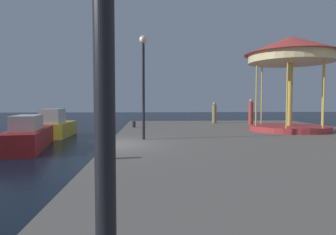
# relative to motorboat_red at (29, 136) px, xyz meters

# --- Properties ---
(ground_plane) EXTENTS (120.00, 120.00, 0.00)m
(ground_plane) POSITION_rel_motorboat_red_xyz_m (4.69, -4.17, -0.69)
(ground_plane) COLOR black
(quay_dock) EXTENTS (14.40, 28.66, 0.80)m
(quay_dock) POSITION_rel_motorboat_red_xyz_m (11.88, -4.17, -0.29)
(quay_dock) COLOR slate
(quay_dock) RESTS_ON ground
(motorboat_red) EXTENTS (2.69, 6.08, 1.79)m
(motorboat_red) POSITION_rel_motorboat_red_xyz_m (0.00, 0.00, 0.00)
(motorboat_red) COLOR maroon
(motorboat_red) RESTS_ON ground
(motorboat_yellow) EXTENTS (1.94, 4.21, 2.01)m
(motorboat_yellow) POSITION_rel_motorboat_red_xyz_m (-0.27, 5.48, 0.06)
(motorboat_yellow) COLOR gold
(motorboat_yellow) RESTS_ON ground
(carousel) EXTENTS (5.28, 5.28, 5.47)m
(carousel) POSITION_rel_motorboat_red_xyz_m (14.56, 0.71, 4.23)
(carousel) COLOR #B23333
(carousel) RESTS_ON quay_dock
(lamp_post_mid_promenade) EXTENTS (0.36, 0.36, 4.61)m
(lamp_post_mid_promenade) POSITION_rel_motorboat_red_xyz_m (6.12, -2.73, 3.24)
(lamp_post_mid_promenade) COLOR black
(lamp_post_mid_promenade) RESTS_ON quay_dock
(bollard_north) EXTENTS (0.24, 0.24, 0.40)m
(bollard_north) POSITION_rel_motorboat_red_xyz_m (5.36, 3.66, 0.31)
(bollard_north) COLOR #2D2D33
(bollard_north) RESTS_ON quay_dock
(bollard_south) EXTENTS (0.24, 0.24, 0.40)m
(bollard_south) POSITION_rel_motorboat_red_xyz_m (5.18, -7.20, 0.31)
(bollard_south) COLOR #2D2D33
(bollard_south) RESTS_ON quay_dock
(person_by_the_water) EXTENTS (0.34, 0.34, 1.92)m
(person_by_the_water) POSITION_rel_motorboat_red_xyz_m (13.94, 5.44, 1.02)
(person_by_the_water) COLOR #B23833
(person_by_the_water) RESTS_ON quay_dock
(person_near_carousel) EXTENTS (0.34, 0.34, 1.69)m
(person_near_carousel) POSITION_rel_motorboat_red_xyz_m (11.59, 7.18, 0.91)
(person_near_carousel) COLOR #937A4C
(person_near_carousel) RESTS_ON quay_dock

